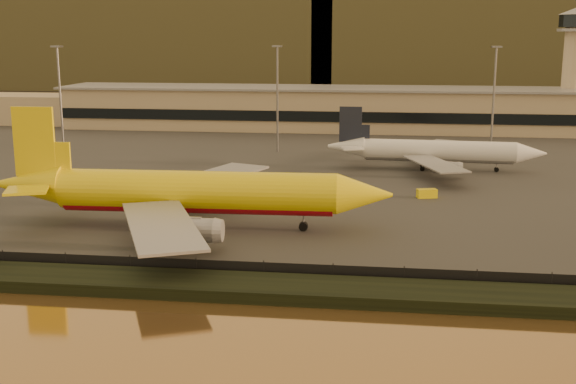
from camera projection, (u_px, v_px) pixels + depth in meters
name	position (u px, v px, depth m)	size (l,w,h in m)	color
ground	(265.00, 249.00, 96.32)	(900.00, 900.00, 0.00)	black
embankment	(240.00, 287.00, 79.71)	(320.00, 7.00, 1.40)	black
tarmac	(324.00, 144.00, 188.33)	(320.00, 220.00, 0.20)	#2D2D2D
perimeter_fence	(247.00, 271.00, 83.45)	(300.00, 0.05, 2.20)	black
terminal_building	(284.00, 108.00, 218.47)	(202.00, 25.00, 12.60)	#C5AF89
control_tower	(575.00, 57.00, 209.66)	(11.20, 11.20, 35.50)	#C5AF89
apron_light_masts	(383.00, 90.00, 163.71)	(152.20, 12.20, 25.40)	slate
distant_hills	(324.00, 29.00, 421.64)	(470.00, 160.00, 70.00)	brown
dhl_cargo_jet	(190.00, 193.00, 105.13)	(58.79, 57.68, 17.59)	yellow
white_narrowbody_jet	(435.00, 152.00, 151.12)	(45.17, 44.06, 12.98)	white
gse_vehicle_yellow	(427.00, 193.00, 125.65)	(3.41, 1.53, 1.53)	yellow
gse_vehicle_white	(181.00, 192.00, 126.69)	(3.65, 1.64, 1.64)	white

